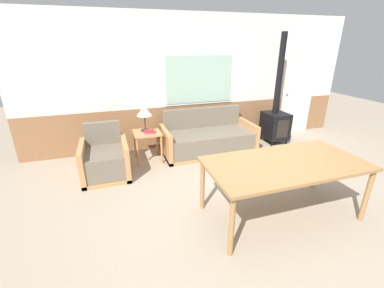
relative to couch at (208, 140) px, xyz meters
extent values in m
plane|color=gray|center=(-0.02, -2.02, -0.26)|extent=(16.00, 16.00, 0.00)
cube|color=#8E603D|center=(-0.02, 0.61, 0.18)|extent=(7.20, 0.06, 0.88)
cube|color=silver|center=(-0.02, 0.61, 1.53)|extent=(7.20, 0.06, 1.82)
cube|color=white|center=(0.00, 0.57, 1.15)|extent=(1.53, 0.01, 1.04)
cube|color=#99BCA8|center=(0.00, 0.57, 1.15)|extent=(1.45, 0.02, 0.96)
cube|color=#B27F4C|center=(0.00, -0.02, -0.23)|extent=(1.87, 0.87, 0.06)
cube|color=#6B6051|center=(0.00, -0.04, -0.01)|extent=(1.71, 0.79, 0.38)
cube|color=#6B6051|center=(0.00, 0.36, 0.39)|extent=(1.71, 0.10, 0.42)
cube|color=#B27F4C|center=(-0.90, -0.02, 0.03)|extent=(0.08, 0.87, 0.58)
cube|color=#B27F4C|center=(0.90, -0.02, 0.03)|extent=(0.08, 0.87, 0.58)
cube|color=#B27F4C|center=(-2.03, -0.44, -0.23)|extent=(0.76, 0.82, 0.06)
cube|color=#6B6051|center=(-2.03, -0.46, 0.00)|extent=(0.60, 0.74, 0.40)
cube|color=#6B6051|center=(-2.03, -0.08, 0.40)|extent=(0.60, 0.10, 0.40)
cube|color=#B27F4C|center=(-2.37, -0.44, 0.04)|extent=(0.08, 0.82, 0.60)
cube|color=#B27F4C|center=(-1.69, -0.44, 0.04)|extent=(0.08, 0.82, 0.60)
cube|color=#B27F4C|center=(-1.25, -0.03, 0.30)|extent=(0.50, 0.50, 0.03)
cylinder|color=#B27F4C|center=(-1.47, -0.25, 0.01)|extent=(0.04, 0.04, 0.55)
cylinder|color=#B27F4C|center=(-1.03, -0.25, 0.01)|extent=(0.04, 0.04, 0.55)
cylinder|color=#B27F4C|center=(-1.47, 0.19, 0.01)|extent=(0.04, 0.04, 0.55)
cylinder|color=#B27F4C|center=(-1.03, 0.19, 0.01)|extent=(0.04, 0.04, 0.55)
cylinder|color=#262628|center=(-1.26, 0.06, 0.32)|extent=(0.18, 0.18, 0.02)
cylinder|color=#262628|center=(-1.26, 0.06, 0.47)|extent=(0.02, 0.02, 0.28)
cone|color=silver|center=(-1.26, 0.06, 0.70)|extent=(0.29, 0.29, 0.19)
cube|color=#994C84|center=(-1.22, -0.12, 0.33)|extent=(0.17, 0.11, 0.03)
cube|color=#B22823|center=(-1.21, -0.11, 0.35)|extent=(0.19, 0.16, 0.02)
cube|color=#9E7042|center=(0.13, -2.26, 0.48)|extent=(1.97, 1.00, 0.04)
cylinder|color=#9E7042|center=(-0.80, -2.70, 0.10)|extent=(0.06, 0.06, 0.72)
cylinder|color=#9E7042|center=(1.06, -2.70, 0.10)|extent=(0.06, 0.06, 0.72)
cylinder|color=#9E7042|center=(-0.80, -1.82, 0.10)|extent=(0.06, 0.06, 0.72)
cylinder|color=#9E7042|center=(1.06, -1.82, 0.10)|extent=(0.06, 0.06, 0.72)
cylinder|color=black|center=(1.46, -0.14, -0.21)|extent=(0.04, 0.04, 0.10)
cylinder|color=black|center=(1.84, -0.14, -0.21)|extent=(0.04, 0.04, 0.10)
cylinder|color=black|center=(1.46, 0.30, -0.21)|extent=(0.04, 0.04, 0.10)
cylinder|color=black|center=(1.84, 0.30, -0.21)|extent=(0.04, 0.04, 0.10)
cube|color=black|center=(1.65, 0.08, 0.13)|extent=(0.48, 0.55, 0.58)
cube|color=black|center=(1.65, -0.20, 0.13)|extent=(0.29, 0.01, 0.40)
cylinder|color=black|center=(1.65, 0.13, 1.25)|extent=(0.13, 0.13, 1.67)
cube|color=silver|center=(2.52, 0.56, 0.79)|extent=(0.89, 0.04, 2.10)
sphere|color=silver|center=(2.21, 0.52, 0.74)|extent=(0.06, 0.06, 0.06)
camera|label=1|loc=(-1.85, -4.61, 1.88)|focal=24.00mm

